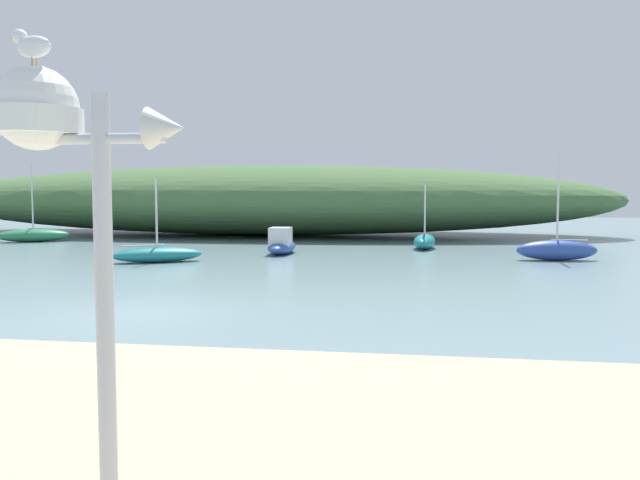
{
  "coord_description": "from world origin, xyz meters",
  "views": [
    {
      "loc": [
        6.22,
        -13.02,
        2.63
      ],
      "look_at": [
        3.53,
        4.09,
        1.36
      ],
      "focal_mm": 35.73,
      "sensor_mm": 36.0,
      "label": 1
    }
  ],
  "objects_px": {
    "sailboat_mid_channel": "(33,235)",
    "sailboat_off_point": "(557,250)",
    "motorboat_outer_mooring": "(281,244)",
    "seagull_on_radar": "(32,45)",
    "sailboat_inner_mooring": "(425,241)",
    "sailboat_east_reach": "(157,254)",
    "mast_structure": "(55,148)"
  },
  "relations": [
    {
      "from": "sailboat_mid_channel",
      "to": "sailboat_off_point",
      "type": "height_order",
      "value": "sailboat_mid_channel"
    },
    {
      "from": "motorboat_outer_mooring",
      "to": "sailboat_off_point",
      "type": "xyz_separation_m",
      "value": [
        11.26,
        -0.99,
        -0.0
      ]
    },
    {
      "from": "seagull_on_radar",
      "to": "sailboat_mid_channel",
      "type": "distance_m",
      "value": 33.3
    },
    {
      "from": "sailboat_inner_mooring",
      "to": "motorboat_outer_mooring",
      "type": "distance_m",
      "value": 7.12
    },
    {
      "from": "sailboat_inner_mooring",
      "to": "seagull_on_radar",
      "type": "bearing_deg",
      "value": -95.85
    },
    {
      "from": "sailboat_inner_mooring",
      "to": "sailboat_east_reach",
      "type": "height_order",
      "value": "sailboat_east_reach"
    },
    {
      "from": "seagull_on_radar",
      "to": "motorboat_outer_mooring",
      "type": "height_order",
      "value": "seagull_on_radar"
    },
    {
      "from": "mast_structure",
      "to": "seagull_on_radar",
      "type": "height_order",
      "value": "seagull_on_radar"
    },
    {
      "from": "sailboat_inner_mooring",
      "to": "mast_structure",
      "type": "bearing_deg",
      "value": -95.54
    },
    {
      "from": "motorboat_outer_mooring",
      "to": "seagull_on_radar",
      "type": "bearing_deg",
      "value": -81.54
    },
    {
      "from": "motorboat_outer_mooring",
      "to": "sailboat_mid_channel",
      "type": "height_order",
      "value": "sailboat_mid_channel"
    },
    {
      "from": "mast_structure",
      "to": "sailboat_east_reach",
      "type": "bearing_deg",
      "value": 111.6
    },
    {
      "from": "sailboat_inner_mooring",
      "to": "sailboat_east_reach",
      "type": "xyz_separation_m",
      "value": [
        -10.15,
        -7.57,
        -0.06
      ]
    },
    {
      "from": "sailboat_inner_mooring",
      "to": "motorboat_outer_mooring",
      "type": "relative_size",
      "value": 0.98
    },
    {
      "from": "motorboat_outer_mooring",
      "to": "sailboat_mid_channel",
      "type": "distance_m",
      "value": 15.44
    },
    {
      "from": "sailboat_east_reach",
      "to": "sailboat_inner_mooring",
      "type": "bearing_deg",
      "value": 36.74
    },
    {
      "from": "sailboat_east_reach",
      "to": "motorboat_outer_mooring",
      "type": "height_order",
      "value": "sailboat_east_reach"
    },
    {
      "from": "seagull_on_radar",
      "to": "sailboat_inner_mooring",
      "type": "height_order",
      "value": "seagull_on_radar"
    },
    {
      "from": "sailboat_east_reach",
      "to": "sailboat_off_point",
      "type": "bearing_deg",
      "value": 11.28
    },
    {
      "from": "sailboat_east_reach",
      "to": "sailboat_mid_channel",
      "type": "height_order",
      "value": "sailboat_mid_channel"
    },
    {
      "from": "sailboat_east_reach",
      "to": "motorboat_outer_mooring",
      "type": "bearing_deg",
      "value": 45.39
    },
    {
      "from": "sailboat_mid_channel",
      "to": "sailboat_off_point",
      "type": "xyz_separation_m",
      "value": [
        26.01,
        -5.57,
        0.05
      ]
    },
    {
      "from": "sailboat_east_reach",
      "to": "motorboat_outer_mooring",
      "type": "relative_size",
      "value": 1.09
    },
    {
      "from": "sailboat_east_reach",
      "to": "sailboat_mid_channel",
      "type": "xyz_separation_m",
      "value": [
        -10.77,
        8.61,
        0.07
      ]
    },
    {
      "from": "sailboat_mid_channel",
      "to": "sailboat_off_point",
      "type": "distance_m",
      "value": 26.6
    },
    {
      "from": "sailboat_inner_mooring",
      "to": "sailboat_mid_channel",
      "type": "height_order",
      "value": "sailboat_mid_channel"
    },
    {
      "from": "seagull_on_radar",
      "to": "sailboat_mid_channel",
      "type": "height_order",
      "value": "sailboat_mid_channel"
    },
    {
      "from": "sailboat_inner_mooring",
      "to": "sailboat_off_point",
      "type": "distance_m",
      "value": 6.81
    },
    {
      "from": "mast_structure",
      "to": "sailboat_inner_mooring",
      "type": "distance_m",
      "value": 26.92
    },
    {
      "from": "sailboat_inner_mooring",
      "to": "motorboat_outer_mooring",
      "type": "xyz_separation_m",
      "value": [
        -6.17,
        -3.54,
        0.06
      ]
    },
    {
      "from": "motorboat_outer_mooring",
      "to": "sailboat_east_reach",
      "type": "bearing_deg",
      "value": -134.61
    },
    {
      "from": "seagull_on_radar",
      "to": "sailboat_east_reach",
      "type": "distance_m",
      "value": 20.75
    }
  ]
}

